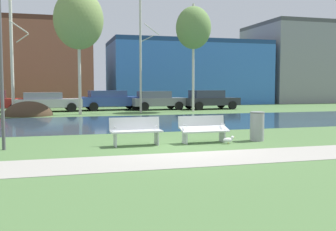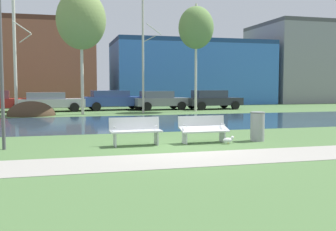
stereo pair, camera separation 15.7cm
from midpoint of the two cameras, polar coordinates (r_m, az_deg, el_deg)
ground_plane at (r=21.41m, az=-5.85°, el=-0.58°), size 120.00×120.00×0.00m
paved_path_strip at (r=10.05m, az=4.69°, el=-6.31°), size 60.00×1.95×0.01m
river_band at (r=19.69m, az=-5.06°, el=-1.00°), size 80.00×8.54×0.01m
soil_mound at (r=25.35m, az=-19.09°, el=-0.01°), size 2.87×2.70×1.77m
bench_left at (r=12.20m, az=-4.38°, el=-2.17°), size 1.62×0.61×0.87m
bench_right at (r=12.79m, az=5.52°, el=-1.87°), size 1.62×0.61×0.87m
trash_bin at (r=13.51m, az=13.21°, el=-1.47°), size 0.50×0.50×0.98m
seagull at (r=12.69m, az=9.14°, el=-3.51°), size 0.42×0.15×0.25m
streetlamp at (r=12.35m, az=-22.89°, el=11.39°), size 0.32×0.32×5.13m
birch_far_left at (r=26.57m, az=-21.22°, el=9.34°), size 1.14×2.07×8.46m
birch_left at (r=25.76m, az=-12.35°, el=13.42°), size 3.09×3.09×7.79m
birch_center_left at (r=26.49m, az=-3.42°, el=9.11°), size 1.34×2.19×7.91m
birch_center at (r=28.06m, az=4.27°, el=12.57°), size 2.46×2.46×7.51m
parked_sedan_second_silver at (r=28.67m, az=-16.68°, el=2.00°), size 4.67×2.31×1.35m
parked_hatch_third_blue at (r=29.54m, az=-7.73°, el=2.32°), size 4.85×2.38×1.46m
parked_wagon_fourth_grey at (r=29.48m, az=-1.06°, el=2.29°), size 4.19×2.24×1.41m
parked_suv_fifth_dark at (r=30.35m, az=6.57°, el=2.37°), size 4.41×2.34×1.46m
building_brick_low at (r=38.32m, az=-22.42°, el=6.97°), size 15.43×8.85×7.52m
building_blue_store at (r=39.57m, az=3.37°, el=6.23°), size 15.34×7.72×6.16m
building_grey_warehouse at (r=47.59m, az=21.64°, el=7.01°), size 15.15×9.00×8.46m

